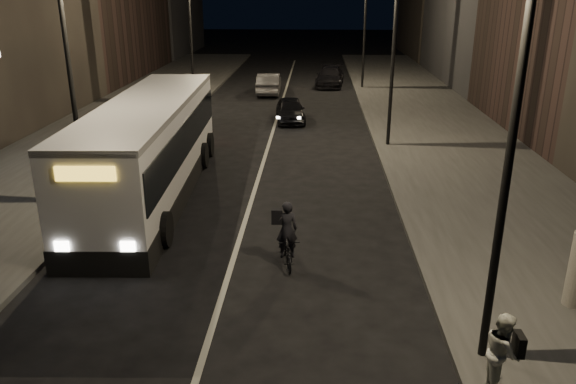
# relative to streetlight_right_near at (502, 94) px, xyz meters

# --- Properties ---
(ground) EXTENTS (180.00, 180.00, 0.00)m
(ground) POSITION_rel_streetlight_right_near_xyz_m (-5.33, 4.00, -5.36)
(ground) COLOR black
(ground) RESTS_ON ground
(sidewalk_right) EXTENTS (7.00, 70.00, 0.16)m
(sidewalk_right) POSITION_rel_streetlight_right_near_xyz_m (3.17, 18.00, -5.28)
(sidewalk_right) COLOR #323230
(sidewalk_right) RESTS_ON ground
(sidewalk_left) EXTENTS (7.00, 70.00, 0.16)m
(sidewalk_left) POSITION_rel_streetlight_right_near_xyz_m (-13.83, 18.00, -5.28)
(sidewalk_left) COLOR #323230
(sidewalk_left) RESTS_ON ground
(streetlight_right_near) EXTENTS (1.20, 0.44, 8.12)m
(streetlight_right_near) POSITION_rel_streetlight_right_near_xyz_m (0.00, 0.00, 0.00)
(streetlight_right_near) COLOR black
(streetlight_right_near) RESTS_ON sidewalk_right
(streetlight_right_mid) EXTENTS (1.20, 0.44, 8.12)m
(streetlight_right_mid) POSITION_rel_streetlight_right_near_xyz_m (0.00, 16.00, 0.00)
(streetlight_right_mid) COLOR black
(streetlight_right_mid) RESTS_ON sidewalk_right
(streetlight_right_far) EXTENTS (1.20, 0.44, 8.12)m
(streetlight_right_far) POSITION_rel_streetlight_right_near_xyz_m (0.00, 32.00, 0.00)
(streetlight_right_far) COLOR black
(streetlight_right_far) RESTS_ON sidewalk_right
(streetlight_left_near) EXTENTS (1.20, 0.44, 8.12)m
(streetlight_left_near) POSITION_rel_streetlight_right_near_xyz_m (-10.66, 8.00, 0.00)
(streetlight_left_near) COLOR black
(streetlight_left_near) RESTS_ON sidewalk_left
(streetlight_left_far) EXTENTS (1.20, 0.44, 8.12)m
(streetlight_left_far) POSITION_rel_streetlight_right_near_xyz_m (-10.66, 26.00, 0.00)
(streetlight_left_far) COLOR black
(streetlight_left_far) RESTS_ON sidewalk_left
(city_bus) EXTENTS (3.39, 12.70, 3.39)m
(city_bus) POSITION_rel_streetlight_right_near_xyz_m (-8.93, 9.28, -3.52)
(city_bus) COLOR white
(city_bus) RESTS_ON ground
(cyclist_on_bicycle) EXTENTS (0.85, 1.72, 1.89)m
(cyclist_on_bicycle) POSITION_rel_streetlight_right_near_xyz_m (-3.84, 3.93, -4.73)
(cyclist_on_bicycle) COLOR black
(cyclist_on_bicycle) RESTS_ON ground
(pedestrian_woman) EXTENTS (0.62, 0.78, 1.54)m
(pedestrian_woman) POSITION_rel_streetlight_right_near_xyz_m (0.27, -1.00, -4.43)
(pedestrian_woman) COLOR beige
(pedestrian_woman) RESTS_ON sidewalk_right
(car_near) EXTENTS (1.92, 3.95, 1.30)m
(car_near) POSITION_rel_streetlight_right_near_xyz_m (-4.53, 21.21, -4.71)
(car_near) COLOR black
(car_near) RESTS_ON ground
(car_mid) EXTENTS (1.67, 4.47, 1.46)m
(car_mid) POSITION_rel_streetlight_right_near_xyz_m (-6.42, 29.70, -4.63)
(car_mid) COLOR #3E3E40
(car_mid) RESTS_ON ground
(car_far) EXTENTS (2.39, 4.99, 1.40)m
(car_far) POSITION_rel_streetlight_right_near_xyz_m (-2.07, 33.33, -4.66)
(car_far) COLOR black
(car_far) RESTS_ON ground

